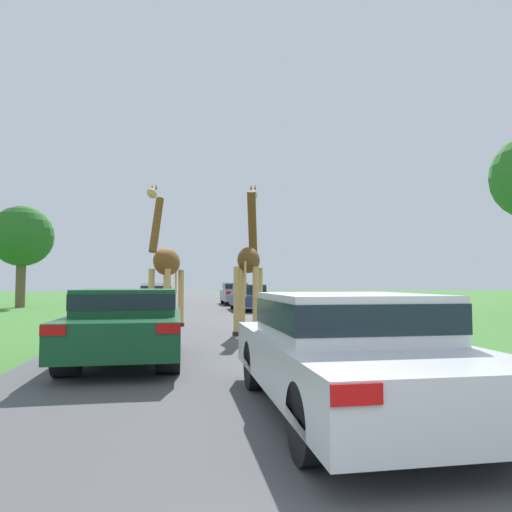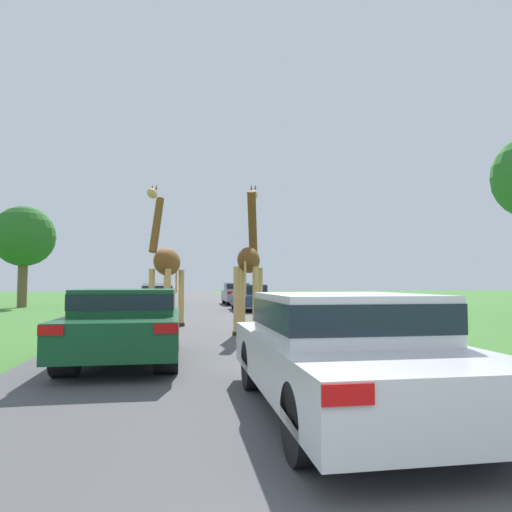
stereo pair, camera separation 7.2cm
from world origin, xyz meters
TOP-DOWN VIEW (x-y plane):
  - road at (0.00, 30.00)m, footprint 8.09×120.00m
  - giraffe_near_road at (0.92, 12.91)m, footprint 1.11×2.60m
  - giraffe_companion at (-1.62, 14.62)m, footprint 1.26×2.62m
  - car_lead_maroon at (0.75, 4.32)m, footprint 1.97×4.54m
  - car_queue_right at (-2.40, 25.40)m, footprint 1.78×4.59m
  - car_queue_left at (2.65, 30.49)m, footprint 1.72×4.30m
  - car_far_ahead at (2.57, 23.69)m, footprint 1.71×4.36m
  - car_verge_right at (-2.79, 31.34)m, footprint 1.81×4.81m
  - car_rear_follower at (-2.15, 8.26)m, footprint 1.98×4.19m
  - tree_centre_back at (-10.65, 28.89)m, footprint 3.67×3.67m

SIDE VIEW (x-z plane):
  - road at x=0.00m, z-range 0.00..0.00m
  - car_far_ahead at x=2.57m, z-range 0.04..1.44m
  - car_lead_maroon at x=0.75m, z-range 0.06..1.43m
  - car_rear_follower at x=-2.15m, z-range 0.06..1.44m
  - car_queue_right at x=-2.40m, z-range 0.05..1.45m
  - car_verge_right at x=-2.79m, z-range 0.04..1.46m
  - car_queue_left at x=2.65m, z-range 0.04..1.53m
  - giraffe_companion at x=-1.62m, z-range -0.21..4.34m
  - giraffe_near_road at x=0.92m, z-range -0.26..4.49m
  - tree_centre_back at x=-10.65m, z-range 1.20..7.37m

